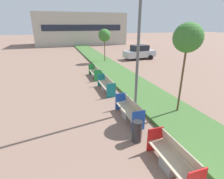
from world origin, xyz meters
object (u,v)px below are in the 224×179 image
litter_bin (137,131)px  parked_car_distant (139,52)px  bench_teal_frame (106,86)px  bench_green_frame (95,73)px  bench_blue_frame (129,111)px  bench_red_frame (172,160)px  sapling_tree_near (188,38)px  street_lamp_post (139,23)px  sapling_tree_far (104,35)px

litter_bin → parked_car_distant: (8.05, 16.05, 0.47)m
bench_teal_frame → bench_green_frame: same height
bench_blue_frame → bench_green_frame: (0.00, 7.62, 0.00)m
bench_red_frame → sapling_tree_near: size_ratio=0.46×
bench_red_frame → bench_blue_frame: same height
litter_bin → street_lamp_post: 4.81m
bench_teal_frame → street_lamp_post: street_lamp_post is taller
bench_teal_frame → sapling_tree_near: 6.14m
bench_blue_frame → litter_bin: bench_blue_frame is taller
bench_teal_frame → street_lamp_post: 5.39m
street_lamp_post → parked_car_distant: 15.77m
bench_green_frame → street_lamp_post: size_ratio=0.29×
sapling_tree_near → bench_blue_frame: bearing=173.3°
bench_red_frame → street_lamp_post: street_lamp_post is taller
bench_blue_frame → bench_green_frame: 7.62m
bench_red_frame → parked_car_distant: 19.32m
street_lamp_post → bench_teal_frame: bearing=100.1°
bench_green_frame → litter_bin: size_ratio=2.66×
bench_blue_frame → sapling_tree_near: size_ratio=0.49×
sapling_tree_far → parked_car_distant: sapling_tree_far is taller
bench_green_frame → sapling_tree_near: sapling_tree_near is taller
bench_blue_frame → litter_bin: 1.83m
litter_bin → street_lamp_post: street_lamp_post is taller
street_lamp_post → sapling_tree_far: size_ratio=2.08×
bench_green_frame → street_lamp_post: 8.15m
sapling_tree_near → parked_car_distant: sapling_tree_near is taller
sapling_tree_far → bench_red_frame: bearing=-98.7°
bench_red_frame → bench_teal_frame: size_ratio=0.85×
street_lamp_post → parked_car_distant: size_ratio=1.88×
bench_red_frame → sapling_tree_far: 17.63m
litter_bin → sapling_tree_far: size_ratio=0.23×
bench_green_frame → sapling_tree_near: bearing=-71.7°
bench_teal_frame → litter_bin: (-0.44, -5.81, 0.07)m
bench_blue_frame → bench_teal_frame: (0.00, 4.03, 0.01)m
bench_red_frame → bench_green_frame: bearing=90.0°
sapling_tree_far → bench_green_frame: bearing=-113.2°
sapling_tree_far → litter_bin: bearing=-101.2°
bench_green_frame → sapling_tree_near: (2.62, -7.93, 3.46)m
bench_teal_frame → sapling_tree_near: bearing=-58.9°
street_lamp_post → sapling_tree_far: bearing=81.3°
bench_teal_frame → street_lamp_post: size_ratio=0.30×
bench_blue_frame → litter_bin: size_ratio=2.51×
sapling_tree_near → parked_car_distant: bearing=71.1°
litter_bin → sapling_tree_near: bearing=25.6°
bench_blue_frame → sapling_tree_far: size_ratio=0.57×
bench_teal_frame → sapling_tree_far: size_ratio=0.62×
bench_blue_frame → litter_bin: (-0.44, -1.78, 0.07)m
street_lamp_post → sapling_tree_near: (2.01, -0.92, -0.66)m
bench_green_frame → litter_bin: 9.41m
parked_car_distant → bench_blue_frame: bearing=-124.5°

